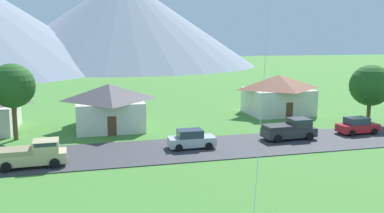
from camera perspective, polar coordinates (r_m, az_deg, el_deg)
The scene contains 10 objects.
road_strip at distance 36.53m, azimuth -1.65°, elevation -6.03°, with size 160.00×7.84×0.08m, color #38383D.
mountain_east_ridge at distance 150.24m, azimuth -9.58°, elevation 11.67°, with size 93.48×93.48×31.07m, color gray.
house_left_center at distance 45.90m, azimuth -11.48°, elevation 0.20°, with size 7.59×8.58×4.87m.
house_right_center at distance 54.24m, azimuth 11.94°, elevation 1.75°, with size 8.44×6.99×5.12m.
tree_near_left at distance 42.69m, azimuth -23.83°, elevation 2.63°, with size 4.29×4.29×7.47m.
tree_center at distance 50.96m, azimuth 23.69°, elevation 2.72°, with size 4.72×4.72×6.85m.
parked_car_red_mid_west at distance 45.51m, azimuth 22.10°, elevation -2.53°, with size 4.28×2.23×1.68m.
parked_car_silver_mid_east at distance 36.72m, azimuth -0.11°, elevation -4.60°, with size 4.22×2.11×1.68m.
pickup_truck_sand_west_side at distance 33.88m, azimuth -21.30°, elevation -6.17°, with size 5.27×2.47×1.99m.
pickup_truck_charcoal_east_side at distance 40.99m, azimuth 13.57°, elevation -3.09°, with size 5.27×2.47×1.99m.
Camera 1 is at (-7.77, -4.96, 9.91)m, focal length 38.16 mm.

